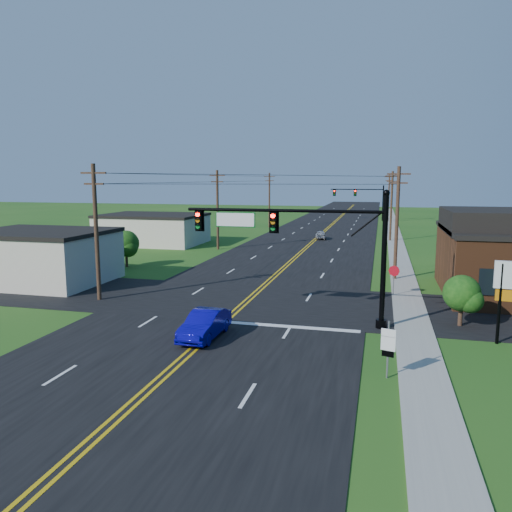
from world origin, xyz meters
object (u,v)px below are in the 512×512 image
(signal_mast_far, at_px, (360,197))
(stop_sign, at_px, (394,274))
(blue_car, at_px, (205,325))
(route_sign, at_px, (388,345))
(signal_mast_main, at_px, (301,239))

(signal_mast_far, distance_m, stop_sign, 64.26)
(blue_car, xyz_separation_m, route_sign, (8.94, -3.08, 0.71))
(signal_mast_far, xyz_separation_m, route_sign, (4.61, -78.96, -3.15))
(signal_mast_far, relative_size, blue_car, 2.63)
(route_sign, bearing_deg, signal_mast_far, 110.41)
(signal_mast_main, height_order, signal_mast_far, same)
(signal_mast_far, bearing_deg, blue_car, -93.27)
(blue_car, relative_size, stop_sign, 1.94)
(signal_mast_main, bearing_deg, signal_mast_far, 89.92)
(signal_mast_main, bearing_deg, blue_car, -137.42)
(signal_mast_main, distance_m, signal_mast_far, 72.00)
(signal_mast_main, relative_size, blue_car, 2.70)
(stop_sign, bearing_deg, signal_mast_far, 108.51)
(signal_mast_far, height_order, route_sign, signal_mast_far)
(signal_mast_far, relative_size, stop_sign, 5.10)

